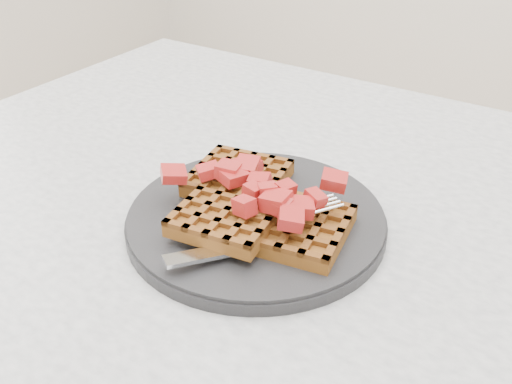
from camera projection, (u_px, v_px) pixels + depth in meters
table at (357, 332)px, 0.60m from camera, size 1.20×0.80×0.75m
plate at (256, 219)px, 0.57m from camera, size 0.26×0.26×0.02m
waffles at (254, 205)px, 0.55m from camera, size 0.20×0.18×0.03m
strawberry_pile at (256, 180)px, 0.54m from camera, size 0.15×0.15×0.02m
fork at (269, 238)px, 0.51m from camera, size 0.12×0.17×0.02m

